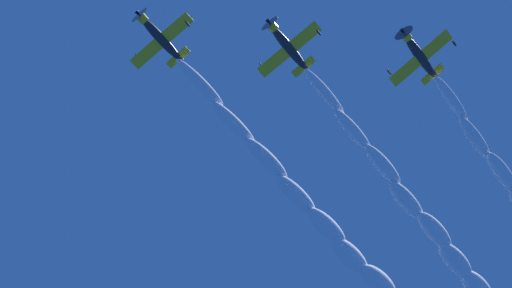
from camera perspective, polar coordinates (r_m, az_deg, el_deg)
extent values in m
ellipsoid|color=#232328|center=(73.79, -8.53, 9.32)|extent=(3.41, 6.75, 1.49)
cylinder|color=yellow|center=(73.22, -10.16, 11.04)|extent=(1.49, 1.30, 1.31)
cone|color=black|center=(73.11, -10.51, 11.41)|extent=(0.80, 0.88, 0.63)
cylinder|color=#3F3F47|center=(73.14, -10.43, 11.32)|extent=(2.64, 1.01, 2.80)
cube|color=yellow|center=(73.70, -8.46, 9.14)|extent=(8.31, 3.97, 2.18)
ellipsoid|color=#232328|center=(71.39, -6.17, 10.67)|extent=(0.57, 0.96, 0.33)
ellipsoid|color=#232328|center=(76.16, -10.60, 7.69)|extent=(0.57, 0.96, 0.33)
cube|color=yellow|center=(74.49, -7.00, 7.72)|extent=(3.11, 1.80, 0.84)
cube|color=#232328|center=(74.90, -6.85, 7.90)|extent=(0.71, 1.21, 1.15)
ellipsoid|color=#1E232D|center=(74.06, -8.58, 9.66)|extent=(1.28, 1.72, 0.85)
ellipsoid|color=#232328|center=(73.45, 2.93, 8.65)|extent=(3.47, 6.75, 1.93)
cylinder|color=yellow|center=(72.66, 1.48, 10.48)|extent=(1.48, 1.36, 1.36)
cone|color=black|center=(72.51, 1.16, 10.88)|extent=(0.79, 0.90, 0.67)
cylinder|color=#3F3F47|center=(72.54, 1.24, 10.79)|extent=(2.58, 1.15, 2.79)
cube|color=yellow|center=(73.36, 3.00, 8.46)|extent=(8.34, 3.97, 2.25)
ellipsoid|color=#232328|center=(71.64, 5.63, 9.94)|extent=(0.58, 0.97, 0.39)
ellipsoid|color=#232328|center=(75.27, 0.51, 7.04)|extent=(0.58, 0.97, 0.39)
cube|color=yellow|center=(74.35, 4.28, 6.95)|extent=(3.12, 1.80, 0.89)
cube|color=#232328|center=(74.80, 4.39, 7.10)|extent=(0.69, 1.27, 1.22)
ellipsoid|color=#1E232D|center=(73.72, 2.86, 8.98)|extent=(1.29, 1.75, 0.95)
ellipsoid|color=#232328|center=(75.87, 14.48, 7.64)|extent=(3.48, 6.76, 1.59)
cylinder|color=yellow|center=(74.53, 13.31, 9.40)|extent=(1.54, 1.33, 1.37)
cone|color=black|center=(74.26, 13.06, 9.78)|extent=(0.82, 0.89, 0.66)
cylinder|color=#3F3F47|center=(74.32, 13.12, 9.69)|extent=(2.74, 1.06, 2.92)
cube|color=yellow|center=(75.82, 14.55, 7.46)|extent=(8.17, 3.92, 2.77)
ellipsoid|color=#232328|center=(74.53, 17.36, 8.62)|extent=(0.59, 0.96, 0.35)
ellipsoid|color=#232328|center=(77.32, 11.86, 6.33)|extent=(0.59, 0.96, 0.35)
cube|color=yellow|center=(77.28, 15.56, 6.04)|extent=(3.07, 1.79, 1.06)
cube|color=#232328|center=(77.73, 15.61, 6.22)|extent=(0.78, 1.24, 1.14)
ellipsoid|color=#1E232D|center=(76.08, 14.40, 7.99)|extent=(1.32, 1.73, 0.90)
ellipsoid|color=white|center=(75.32, -5.02, 5.48)|extent=(3.94, 8.40, 1.98)
ellipsoid|color=white|center=(77.35, -2.00, 1.85)|extent=(4.22, 8.52, 2.28)
ellipsoid|color=white|center=(79.68, 0.99, -1.38)|extent=(4.51, 8.64, 2.57)
ellipsoid|color=white|center=(82.63, 3.63, -4.57)|extent=(4.80, 8.75, 2.86)
ellipsoid|color=white|center=(85.75, 6.38, -7.38)|extent=(5.08, 8.87, 3.16)
ellipsoid|color=white|center=(89.20, 8.40, -9.87)|extent=(5.37, 8.98, 3.45)
ellipsoid|color=white|center=(92.76, 10.94, -12.09)|extent=(5.66, 9.10, 3.75)
ellipsoid|color=white|center=(75.93, 6.17, 4.63)|extent=(3.94, 8.40, 1.98)
ellipsoid|color=white|center=(78.60, 8.71, 1.15)|extent=(4.22, 8.52, 2.28)
ellipsoid|color=white|center=(81.85, 11.31, -1.89)|extent=(4.51, 8.64, 2.57)
ellipsoid|color=white|center=(85.24, 13.33, -4.95)|extent=(4.80, 8.75, 2.86)
ellipsoid|color=white|center=(88.97, 15.73, -7.51)|extent=(5.08, 8.87, 3.16)
ellipsoid|color=white|center=(92.90, 17.44, -9.94)|extent=(5.37, 8.98, 3.45)
ellipsoid|color=white|center=(97.55, 19.20, -12.05)|extent=(5.66, 9.10, 3.75)
ellipsoid|color=white|center=(79.09, 17.14, 3.82)|extent=(3.94, 8.40, 1.98)
ellipsoid|color=white|center=(82.51, 19.05, 0.47)|extent=(4.22, 8.52, 2.28)
ellipsoid|color=white|center=(86.51, 21.22, -2.43)|extent=(4.51, 8.64, 2.57)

